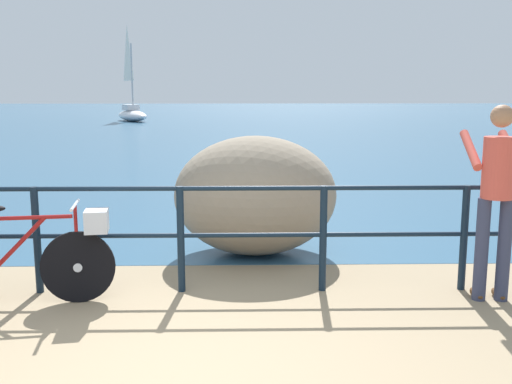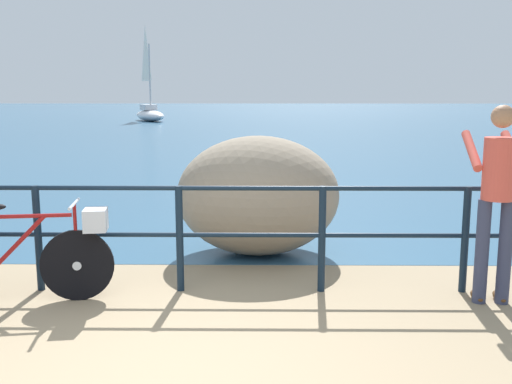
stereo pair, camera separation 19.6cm
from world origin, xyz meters
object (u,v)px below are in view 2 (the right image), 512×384
at_px(person_at_railing, 497,195).
at_px(breakwater_boulder_main, 258,195).
at_px(sailboat, 150,110).
at_px(bicycle, 34,252).

bearing_deg(person_at_railing, breakwater_boulder_main, 57.26).
bearing_deg(breakwater_boulder_main, person_at_railing, -37.17).
height_order(person_at_railing, sailboat, sailboat).
bearing_deg(breakwater_boulder_main, bicycle, -140.28).
bearing_deg(sailboat, bicycle, -18.38).
xyz_separation_m(person_at_railing, breakwater_boulder_main, (-2.13, 1.61, -0.30)).
height_order(bicycle, breakwater_boulder_main, breakwater_boulder_main).
bearing_deg(bicycle, sailboat, 90.76).
distance_m(breakwater_boulder_main, sailboat, 32.50).
bearing_deg(bicycle, breakwater_boulder_main, 31.38).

